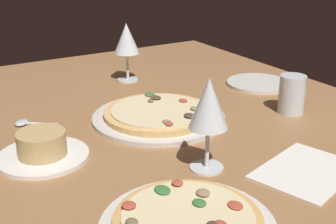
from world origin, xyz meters
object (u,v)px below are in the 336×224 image
object	(u,v)px
side_plate	(258,83)
paper_menu	(307,171)
wine_glass_near	(127,40)
spoon	(27,123)
pizza_main	(159,115)
ramekin_on_saucer	(42,148)
wine_glass_far	(209,107)
water_glass	(292,96)
pizza_side	(188,223)

from	to	relation	value
side_plate	paper_menu	bearing A→B (deg)	148.34
wine_glass_near	spoon	distance (cm)	41.94
side_plate	spoon	distance (cm)	66.41
pizza_main	ramekin_on_saucer	bearing A→B (deg)	101.12
wine_glass_near	paper_menu	world-z (taller)	wine_glass_near
wine_glass_near	side_plate	xyz separation A→B (cm)	(-23.50, -30.81, -11.90)
wine_glass_near	wine_glass_far	bearing A→B (deg)	168.21
wine_glass_near	water_glass	world-z (taller)	wine_glass_near
wine_glass_near	water_glass	bearing A→B (deg)	-153.00
ramekin_on_saucer	spoon	world-z (taller)	ramekin_on_saucer
wine_glass_near	paper_menu	xyz separation A→B (cm)	(-68.32, -3.17, -12.20)
wine_glass_far	water_glass	bearing A→B (deg)	-69.20
wine_glass_near	spoon	world-z (taller)	wine_glass_near
ramekin_on_saucer	spoon	distance (cm)	18.82
pizza_side	ramekin_on_saucer	distance (cm)	36.13
water_glass	pizza_main	bearing A→B (deg)	67.31
pizza_side	ramekin_on_saucer	size ratio (longest dim) A/B	1.48
ramekin_on_saucer	water_glass	world-z (taller)	water_glass
pizza_main	side_plate	xyz separation A→B (cm)	(8.36, -38.39, -0.71)
pizza_side	ramekin_on_saucer	xyz separation A→B (cm)	(34.23, 11.52, 0.95)
spoon	water_glass	bearing A→B (deg)	-113.70
pizza_main	wine_glass_far	xyz separation A→B (cm)	(-25.83, 4.47, 11.25)
ramekin_on_saucer	water_glass	xyz separation A→B (cm)	(-6.84, -59.82, 2.09)
pizza_side	wine_glass_near	size ratio (longest dim) A/B	1.54
pizza_main	paper_menu	size ratio (longest dim) A/B	1.62
side_plate	wine_glass_far	bearing A→B (deg)	128.58
ramekin_on_saucer	side_plate	bearing A→B (deg)	-78.22
pizza_main	ramekin_on_saucer	distance (cm)	30.16
water_glass	side_plate	distance (cm)	22.84
side_plate	paper_menu	distance (cm)	52.65
pizza_main	ramekin_on_saucer	world-z (taller)	ramekin_on_saucer
ramekin_on_saucer	wine_glass_near	world-z (taller)	wine_glass_near
spoon	wine_glass_near	bearing A→B (deg)	-61.80
wine_glass_far	water_glass	xyz separation A→B (cm)	(13.18, -34.71, -8.18)
pizza_side	paper_menu	xyz separation A→B (cm)	(3.58, -28.80, -1.04)
pizza_side	water_glass	world-z (taller)	water_glass
side_plate	water_glass	bearing A→B (deg)	158.81
wine_glass_far	paper_menu	xyz separation A→B (cm)	(-10.63, -15.22, -12.26)
pizza_side	wine_glass_far	size ratio (longest dim) A/B	1.50
wine_glass_far	water_glass	world-z (taller)	wine_glass_far
ramekin_on_saucer	pizza_side	bearing A→B (deg)	-161.39
pizza_main	ramekin_on_saucer	xyz separation A→B (cm)	(-5.81, 29.58, 0.98)
pizza_side	water_glass	size ratio (longest dim) A/B	2.84
wine_glass_near	ramekin_on_saucer	bearing A→B (deg)	135.40
wine_glass_near	side_plate	bearing A→B (deg)	-127.33
pizza_side	wine_glass_far	bearing A→B (deg)	-43.71
wine_glass_far	paper_menu	size ratio (longest dim) A/B	0.92
side_plate	paper_menu	size ratio (longest dim) A/B	0.94
wine_glass_far	ramekin_on_saucer	bearing A→B (deg)	51.43
ramekin_on_saucer	wine_glass_far	world-z (taller)	wine_glass_far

